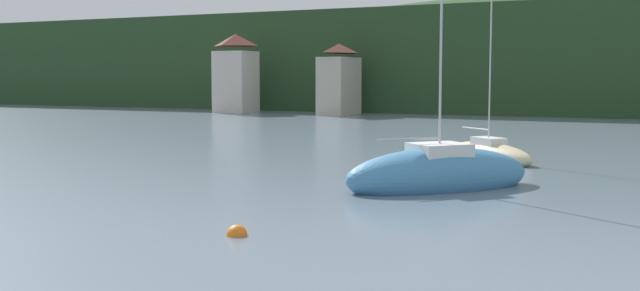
# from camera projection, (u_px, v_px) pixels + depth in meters

# --- Properties ---
(shore_building_west) EXTENTS (4.46, 4.29, 9.43)m
(shore_building_west) POSITION_uv_depth(u_px,v_px,m) (236.00, 75.00, 90.04)
(shore_building_west) COLOR beige
(shore_building_west) RESTS_ON ground_plane
(shore_building_westcentral) EXTENTS (3.26, 6.07, 8.08)m
(shore_building_westcentral) POSITION_uv_depth(u_px,v_px,m) (339.00, 80.00, 84.99)
(shore_building_westcentral) COLOR #BCB29E
(shore_building_westcentral) RESTS_ON ground_plane
(sailboat_far_1) EXTENTS (7.30, 7.91, 9.10)m
(sailboat_far_1) POSITION_uv_depth(u_px,v_px,m) (439.00, 174.00, 29.34)
(sailboat_far_1) COLOR teal
(sailboat_far_1) RESTS_ON ground_plane
(sailboat_far_4) EXTENTS (6.22, 5.53, 8.87)m
(sailboat_far_4) POSITION_uv_depth(u_px,v_px,m) (488.00, 154.00, 38.91)
(sailboat_far_4) COLOR #CCBC8E
(sailboat_far_4) RESTS_ON ground_plane
(mooring_buoy_near) EXTENTS (0.59, 0.59, 0.59)m
(mooring_buoy_near) POSITION_uv_depth(u_px,v_px,m) (237.00, 235.00, 20.75)
(mooring_buoy_near) COLOR orange
(mooring_buoy_near) RESTS_ON ground_plane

